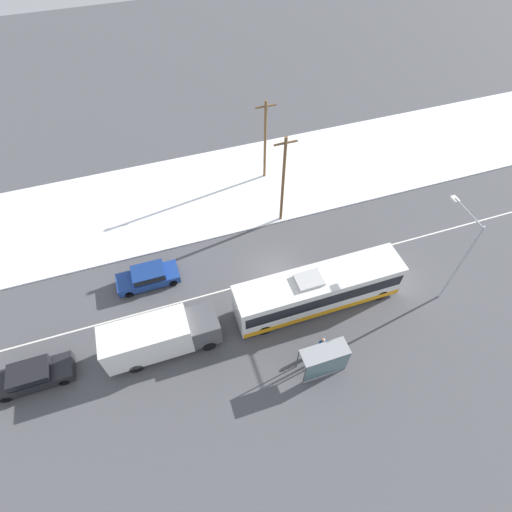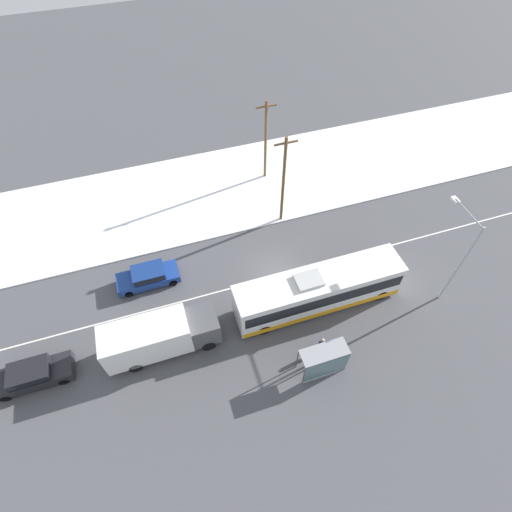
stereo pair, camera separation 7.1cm
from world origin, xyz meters
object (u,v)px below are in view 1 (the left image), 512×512
box_truck (159,337)px  parked_car_near_truck (32,375)px  sedan_car (148,276)px  city_bus (318,290)px  streetlamp (459,249)px  utility_pole_snowlot (265,140)px  bus_shelter (326,361)px  pedestrian_at_stop (322,344)px  utility_pole_roadside (283,181)px

box_truck → parked_car_near_truck: size_ratio=1.58×
sedan_car → city_bus: bearing=153.4°
box_truck → streetlamp: bearing=-4.8°
utility_pole_snowlot → bus_shelter: bearing=-98.1°
pedestrian_at_stop → bus_shelter: bus_shelter is taller
sedan_car → streetlamp: (20.05, -7.38, 4.04)m
utility_pole_roadside → utility_pole_snowlot: bearing=84.9°
bus_shelter → utility_pole_snowlot: (2.76, 19.44, 2.40)m
utility_pole_snowlot → utility_pole_roadside: bearing=-95.1°
sedan_car → pedestrian_at_stop: pedestrian_at_stop is taller
box_truck → streetlamp: (20.05, -1.69, 3.18)m
utility_pole_snowlot → city_bus: bearing=-94.1°
utility_pole_roadside → utility_pole_snowlot: utility_pole_roadside is taller
box_truck → sedan_car: (0.00, 5.70, -0.86)m
utility_pole_snowlot → pedestrian_at_stop: bearing=-97.1°
box_truck → pedestrian_at_stop: box_truck is taller
sedan_car → parked_car_near_truck: parked_car_near_truck is taller
pedestrian_at_stop → utility_pole_snowlot: 18.45m
city_bus → streetlamp: (8.84, -1.78, 3.19)m
box_truck → sedan_car: bearing=90.0°
bus_shelter → utility_pole_roadside: (2.24, 13.66, 2.66)m
pedestrian_at_stop → utility_pole_roadside: utility_pole_roadside is taller
pedestrian_at_stop → utility_pole_roadside: (1.73, 12.28, 3.35)m
parked_car_near_truck → bus_shelter: (17.52, -5.19, 0.86)m
sedan_car → utility_pole_snowlot: utility_pole_snowlot is taller
utility_pole_roadside → utility_pole_snowlot: size_ratio=1.07×
streetlamp → parked_car_near_truck: bearing=175.9°
bus_shelter → streetlamp: (10.57, 3.18, 3.16)m
box_truck → pedestrian_at_stop: bearing=-19.2°
streetlamp → city_bus: bearing=168.6°
sedan_car → utility_pole_roadside: bearing=-165.2°
bus_shelter → streetlamp: size_ratio=0.40×
utility_pole_roadside → parked_car_near_truck: bearing=-156.8°
city_bus → utility_pole_roadside: 9.12m
pedestrian_at_stop → bus_shelter: bearing=-110.2°
parked_car_near_truck → pedestrian_at_stop: bearing=-11.9°
parked_car_near_truck → bus_shelter: 18.29m
city_bus → sedan_car: (-11.21, 5.60, -0.84)m
parked_car_near_truck → bus_shelter: bearing=-16.5°
parked_car_near_truck → streetlamp: streetlamp is taller
box_truck → sedan_car: 5.76m
streetlamp → pedestrian_at_stop: bearing=-169.9°
city_bus → sedan_car: city_bus is taller
city_bus → bus_shelter: bearing=-109.2°
parked_car_near_truck → utility_pole_roadside: 21.78m
parked_car_near_truck → bus_shelter: size_ratio=1.57×
utility_pole_snowlot → sedan_car: bearing=-144.1°
box_truck → streetlamp: streetlamp is taller
bus_shelter → utility_pole_roadside: 14.10m
bus_shelter → streetlamp: 11.48m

